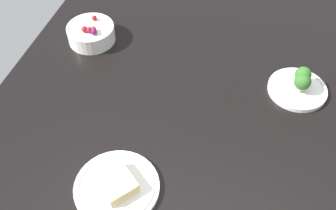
% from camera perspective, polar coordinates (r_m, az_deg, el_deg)
% --- Properties ---
extents(dining_table, '(1.45, 1.06, 0.04)m').
position_cam_1_polar(dining_table, '(1.17, 0.00, -1.29)').
color(dining_table, black).
rests_on(dining_table, ground).
extents(bowl_berries, '(0.16, 0.16, 0.08)m').
position_cam_1_polar(bowl_berries, '(1.39, -11.08, 10.23)').
color(bowl_berries, white).
rests_on(bowl_berries, dining_table).
extents(plate_sandwich, '(0.21, 0.21, 0.04)m').
position_cam_1_polar(plate_sandwich, '(1.00, -7.47, -11.58)').
color(plate_sandwich, white).
rests_on(plate_sandwich, dining_table).
extents(plate_broccoli, '(0.18, 0.18, 0.09)m').
position_cam_1_polar(plate_broccoli, '(1.25, 18.44, 2.63)').
color(plate_broccoli, white).
rests_on(plate_broccoli, dining_table).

